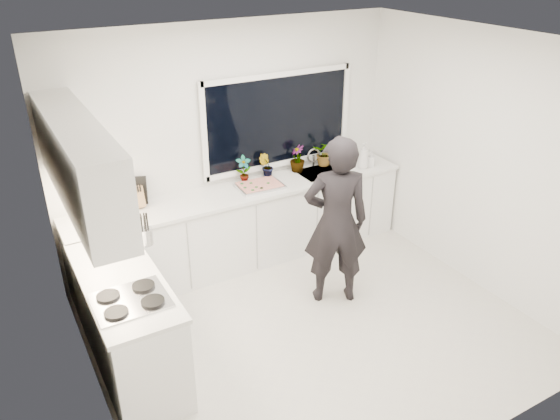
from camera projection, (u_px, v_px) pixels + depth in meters
floor at (312, 328)px, 5.37m from camera, size 4.00×3.50×0.02m
wall_back at (230, 145)px, 6.13m from camera, size 4.00×0.02×2.70m
wall_left at (79, 265)px, 3.87m from camera, size 0.02×3.50×2.70m
wall_right at (478, 162)px, 5.65m from camera, size 0.02×3.50×2.70m
ceiling at (321, 43)px, 4.15m from camera, size 4.00×3.50×0.02m
window at (278, 120)px, 6.28m from camera, size 1.80×0.02×1.00m
base_cabinets_back at (245, 227)px, 6.29m from camera, size 3.92×0.58×0.88m
base_cabinets_left at (128, 325)px, 4.70m from camera, size 0.58×1.60×0.88m
countertop_back at (244, 191)px, 6.08m from camera, size 3.94×0.62×0.04m
countertop_left at (121, 281)px, 4.49m from camera, size 0.62×1.60×0.04m
upper_cabinets at (78, 162)px, 4.29m from camera, size 0.34×2.10×0.70m
sink at (322, 175)px, 6.57m from camera, size 0.58×0.42×0.14m
faucet at (313, 158)px, 6.65m from camera, size 0.03×0.03×0.22m
stovetop at (130, 300)px, 4.20m from camera, size 0.56×0.48×0.03m
person at (336, 222)px, 5.43m from camera, size 0.77×0.66×1.80m
pizza_tray at (259, 186)px, 6.13m from camera, size 0.52×0.39×0.03m
pizza at (259, 184)px, 6.12m from camera, size 0.47×0.35×0.01m
watering_can at (341, 157)px, 6.82m from camera, size 0.17×0.17×0.13m
paper_towel_roll at (88, 208)px, 5.36m from camera, size 0.14×0.14×0.26m
knife_block at (137, 198)px, 5.63m from camera, size 0.13×0.10×0.22m
utensil_crock at (146, 236)px, 4.96m from camera, size 0.17×0.17×0.16m
picture_frame_large at (113, 196)px, 5.59m from camera, size 0.22×0.08×0.28m
picture_frame_small at (135, 190)px, 5.69m from camera, size 0.24×0.12×0.30m
herb_plants at (299, 159)px, 6.50m from camera, size 1.39×0.37×0.33m
soap_bottles at (366, 156)px, 6.60m from camera, size 0.26×0.16×0.32m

